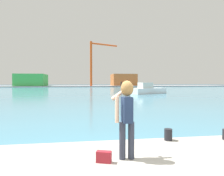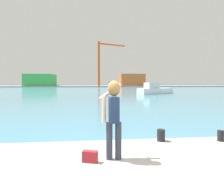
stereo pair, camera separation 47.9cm
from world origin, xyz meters
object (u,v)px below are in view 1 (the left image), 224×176
object	(u,v)px
warehouse_left	(32,80)
port_crane	(95,59)
boat_moored	(148,90)
warehouse_right	(123,80)
handbag	(104,157)
harbor_bollard	(168,135)
person_photographer	(126,111)

from	to	relation	value
warehouse_left	port_crane	size ratio (longest dim) A/B	0.69
boat_moored	warehouse_right	size ratio (longest dim) A/B	0.64
handbag	harbor_bollard	distance (m)	2.43
handbag	port_crane	distance (m)	86.40
harbor_bollard	warehouse_right	distance (m)	93.87
boat_moored	person_photographer	bearing A→B (deg)	-135.29
boat_moored	port_crane	distance (m)	55.80
handbag	boat_moored	distance (m)	33.35
person_photographer	harbor_bollard	bearing A→B (deg)	-53.91
handbag	warehouse_right	distance (m)	95.57
harbor_bollard	warehouse_right	world-z (taller)	warehouse_right
handbag	harbor_bollard	world-z (taller)	harbor_bollard
person_photographer	harbor_bollard	xyz separation A→B (m)	(1.53, 1.20, -0.90)
boat_moored	warehouse_left	world-z (taller)	warehouse_left
person_photographer	warehouse_left	xyz separation A→B (m)	(-23.38, 91.05, 1.44)
harbor_bollard	port_crane	world-z (taller)	port_crane
harbor_bollard	port_crane	xyz separation A→B (m)	(3.23, 84.11, 11.77)
warehouse_left	warehouse_right	xyz separation A→B (m)	(42.95, 2.23, 0.16)
handbag	harbor_bollard	size ratio (longest dim) A/B	0.95
warehouse_left	port_crane	distance (m)	30.23
warehouse_right	port_crane	world-z (taller)	port_crane
person_photographer	warehouse_right	world-z (taller)	warehouse_right
warehouse_right	port_crane	bearing A→B (deg)	-151.71
handbag	warehouse_right	size ratio (longest dim) A/B	0.03
person_photographer	boat_moored	distance (m)	33.07
person_photographer	handbag	distance (m)	1.08
handbag	harbor_bollard	bearing A→B (deg)	32.91
harbor_bollard	warehouse_left	bearing A→B (deg)	105.49
person_photographer	warehouse_left	bearing A→B (deg)	12.38
boat_moored	port_crane	xyz separation A→B (m)	(-6.39, 54.18, 11.70)
warehouse_left	harbor_bollard	bearing A→B (deg)	-74.51
port_crane	warehouse_left	bearing A→B (deg)	168.45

